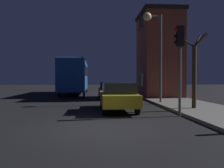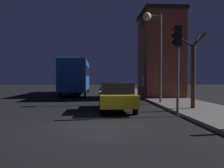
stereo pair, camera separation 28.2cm
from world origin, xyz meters
name	(u,v)px [view 2 (the right image)]	position (x,y,z in m)	size (l,w,h in m)	color
ground_plane	(95,128)	(0.00, 0.00, 0.00)	(120.00, 120.00, 0.00)	black
brick_building	(160,54)	(5.54, 13.24, 3.81)	(3.45, 4.93, 7.31)	brown
streetlamp	(153,33)	(3.64, 7.66, 4.60)	(1.24, 0.55, 5.81)	#4C4C4C
traffic_light	(177,51)	(3.54, 2.34, 2.85)	(0.43, 0.24, 3.96)	#4C4C4C
bare_tree	(193,70)	(5.02, 4.29, 2.12)	(1.82, 0.88, 4.02)	#382819
bus	(76,74)	(-2.21, 18.60, 2.11)	(2.47, 11.21, 3.55)	#194793
car_near_lane	(116,96)	(1.04, 4.46, 0.77)	(1.71, 4.69, 1.45)	olive
car_mid_lane	(109,90)	(1.11, 13.23, 0.71)	(1.73, 4.28, 1.37)	#B21E19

